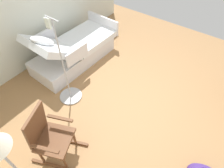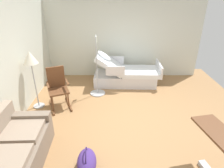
{
  "view_description": "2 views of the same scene",
  "coord_description": "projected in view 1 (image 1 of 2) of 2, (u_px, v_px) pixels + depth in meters",
  "views": [
    {
      "loc": [
        -1.0,
        2.2,
        2.96
      ],
      "look_at": [
        0.23,
        0.56,
        0.76
      ],
      "focal_mm": 30.39,
      "sensor_mm": 36.0,
      "label": 1
    },
    {
      "loc": [
        -3.83,
        0.33,
        2.67
      ],
      "look_at": [
        0.11,
        0.34,
        0.79
      ],
      "focal_mm": 30.47,
      "sensor_mm": 36.0,
      "label": 2
    }
  ],
  "objects": [
    {
      "name": "hospital_bed",
      "position": [
        73.0,
        51.0,
        4.33
      ],
      "size": [
        1.06,
        2.08,
        1.12
      ],
      "color": "silver",
      "rests_on": "ground"
    },
    {
      "name": "iv_pole",
      "position": [
        69.0,
        88.0,
        3.63
      ],
      "size": [
        0.44,
        0.44,
        1.69
      ],
      "color": "#B2B5BA",
      "rests_on": "ground"
    },
    {
      "name": "ground_plane",
      "position": [
        138.0,
        98.0,
        3.78
      ],
      "size": [
        6.28,
        6.28,
        0.0
      ],
      "primitive_type": "plane",
      "color": "#9E7247"
    },
    {
      "name": "rocking_chair",
      "position": [
        49.0,
        137.0,
        2.66
      ],
      "size": [
        0.88,
        0.73,
        1.05
      ],
      "color": "brown",
      "rests_on": "ground"
    }
  ]
}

